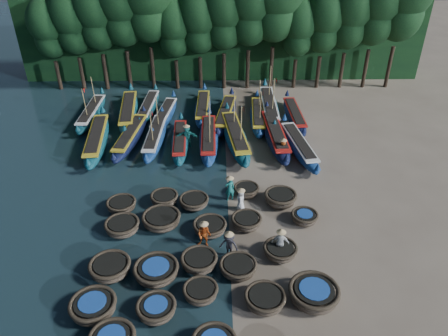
{
  "coord_description": "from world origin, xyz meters",
  "views": [
    {
      "loc": [
        -0.63,
        -20.81,
        16.61
      ],
      "look_at": [
        -0.2,
        3.14,
        1.3
      ],
      "focal_mm": 35.0,
      "sensor_mm": 36.0,
      "label": 1
    }
  ],
  "objects_px": {
    "coracle_7": "(201,292)",
    "long_boat_16": "(269,107)",
    "coracle_5": "(93,306)",
    "coracle_15": "(122,226)",
    "coracle_24": "(280,198)",
    "coracle_22": "(194,201)",
    "long_boat_11": "(148,107)",
    "long_boat_9": "(92,113)",
    "fisherman_3": "(229,244)",
    "fisherman_2": "(204,234)",
    "fisherman_6": "(283,148)",
    "long_boat_14": "(225,114)",
    "coracle_20": "(121,205)",
    "coracle_14": "(280,250)",
    "long_boat_13": "(203,108)",
    "long_boat_5": "(209,138)",
    "long_boat_4": "(180,141)",
    "long_boat_15": "(258,116)",
    "long_boat_8": "(299,146)",
    "fisherman_5": "(187,135)",
    "coracle_6": "(156,309)",
    "coracle_23": "(246,190)",
    "fisherman_1": "(230,187)",
    "coracle_17": "(210,227)",
    "coracle_18": "(246,221)",
    "long_boat_6": "(235,136)",
    "coracle_13": "(238,267)",
    "fisherman_4": "(280,242)",
    "coracle_12": "(199,261)",
    "long_boat_1": "(97,139)",
    "coracle_19": "(304,217)",
    "coracle_11": "(156,271)",
    "long_boat_17": "(294,115)",
    "long_boat_12": "(164,116)",
    "long_boat_10": "(128,111)",
    "coracle_21": "(164,198)",
    "coracle_10": "(110,268)",
    "coracle_9": "(314,294)",
    "long_boat_2": "(131,136)",
    "coracle_16": "(161,219)",
    "coracle_8": "(265,299)"
  },
  "relations": [
    {
      "from": "coracle_19",
      "to": "long_boat_16",
      "type": "relative_size",
      "value": 0.2
    },
    {
      "from": "coracle_6",
      "to": "coracle_23",
      "type": "distance_m",
      "value": 10.46
    },
    {
      "from": "coracle_14",
      "to": "coracle_6",
      "type": "bearing_deg",
      "value": -148.48
    },
    {
      "from": "coracle_5",
      "to": "coracle_6",
      "type": "distance_m",
      "value": 2.92
    },
    {
      "from": "long_boat_9",
      "to": "long_boat_13",
      "type": "bearing_deg",
      "value": 7.28
    },
    {
      "from": "long_boat_8",
      "to": "fisherman_5",
      "type": "bearing_deg",
      "value": 163.6
    },
    {
      "from": "long_boat_4",
      "to": "long_boat_5",
      "type": "distance_m",
      "value": 2.2
    },
    {
      "from": "long_boat_1",
      "to": "coracle_22",
      "type": "bearing_deg",
      "value": -50.64
    },
    {
      "from": "long_boat_1",
      "to": "fisherman_6",
      "type": "height_order",
      "value": "fisherman_6"
    },
    {
      "from": "long_boat_9",
      "to": "fisherman_3",
      "type": "bearing_deg",
      "value": -54.32
    },
    {
      "from": "coracle_6",
      "to": "coracle_12",
      "type": "xyz_separation_m",
      "value": [
        1.87,
        3.0,
        -0.0
      ]
    },
    {
      "from": "coracle_11",
      "to": "coracle_15",
      "type": "relative_size",
      "value": 1.03
    },
    {
      "from": "long_boat_6",
      "to": "long_boat_10",
      "type": "xyz_separation_m",
      "value": [
        -8.98,
        4.67,
        -0.02
      ]
    },
    {
      "from": "long_boat_15",
      "to": "coracle_19",
      "type": "bearing_deg",
      "value": -79.82
    },
    {
      "from": "long_boat_15",
      "to": "coracle_8",
      "type": "bearing_deg",
      "value": -90.62
    },
    {
      "from": "long_boat_14",
      "to": "coracle_20",
      "type": "bearing_deg",
      "value": -108.67
    },
    {
      "from": "long_boat_4",
      "to": "long_boat_15",
      "type": "distance_m",
      "value": 7.53
    },
    {
      "from": "coracle_21",
      "to": "coracle_24",
      "type": "distance_m",
      "value": 7.23
    },
    {
      "from": "coracle_22",
      "to": "long_boat_11",
      "type": "relative_size",
      "value": 0.25
    },
    {
      "from": "coracle_5",
      "to": "coracle_15",
      "type": "bearing_deg",
      "value": 86.86
    },
    {
      "from": "coracle_23",
      "to": "fisherman_2",
      "type": "bearing_deg",
      "value": -118.85
    },
    {
      "from": "coracle_10",
      "to": "coracle_13",
      "type": "xyz_separation_m",
      "value": [
        6.5,
        0.01,
        -0.09
      ]
    },
    {
      "from": "coracle_23",
      "to": "long_boat_6",
      "type": "xyz_separation_m",
      "value": [
        -0.44,
        6.79,
        0.24
      ]
    },
    {
      "from": "fisherman_2",
      "to": "fisherman_6",
      "type": "distance_m",
      "value": 10.73
    },
    {
      "from": "coracle_14",
      "to": "long_boat_13",
      "type": "bearing_deg",
      "value": 104.34
    },
    {
      "from": "long_boat_5",
      "to": "long_boat_16",
      "type": "relative_size",
      "value": 0.91
    },
    {
      "from": "coracle_11",
      "to": "long_boat_4",
      "type": "relative_size",
      "value": 0.33
    },
    {
      "from": "coracle_6",
      "to": "long_boat_6",
      "type": "distance_m",
      "value": 16.69
    },
    {
      "from": "long_boat_8",
      "to": "fisherman_6",
      "type": "relative_size",
      "value": 4.51
    },
    {
      "from": "coracle_17",
      "to": "coracle_18",
      "type": "distance_m",
      "value": 2.18
    },
    {
      "from": "long_boat_13",
      "to": "fisherman_3",
      "type": "distance_m",
      "value": 17.89
    },
    {
      "from": "coracle_7",
      "to": "long_boat_16",
      "type": "relative_size",
      "value": 0.23
    },
    {
      "from": "coracle_22",
      "to": "coracle_15",
      "type": "bearing_deg",
      "value": -149.49
    },
    {
      "from": "long_boat_9",
      "to": "fisherman_1",
      "type": "bearing_deg",
      "value": -43.91
    },
    {
      "from": "long_boat_13",
      "to": "long_boat_9",
      "type": "bearing_deg",
      "value": -173.41
    },
    {
      "from": "long_boat_2",
      "to": "long_boat_6",
      "type": "bearing_deg",
      "value": 5.89
    },
    {
      "from": "coracle_5",
      "to": "long_boat_13",
      "type": "height_order",
      "value": "long_boat_13"
    },
    {
      "from": "long_boat_16",
      "to": "fisherman_2",
      "type": "relative_size",
      "value": 5.03
    },
    {
      "from": "coracle_9",
      "to": "long_boat_11",
      "type": "relative_size",
      "value": 0.41
    },
    {
      "from": "coracle_13",
      "to": "long_boat_15",
      "type": "height_order",
      "value": "long_boat_15"
    },
    {
      "from": "long_boat_17",
      "to": "long_boat_12",
      "type": "bearing_deg",
      "value": 177.1
    },
    {
      "from": "long_boat_13",
      "to": "fisherman_4",
      "type": "relative_size",
      "value": 4.36
    },
    {
      "from": "coracle_6",
      "to": "coracle_16",
      "type": "height_order",
      "value": "coracle_16"
    },
    {
      "from": "coracle_6",
      "to": "coracle_12",
      "type": "height_order",
      "value": "coracle_12"
    },
    {
      "from": "coracle_5",
      "to": "fisherman_3",
      "type": "xyz_separation_m",
      "value": [
        6.35,
        3.61,
        0.4
      ]
    },
    {
      "from": "long_boat_15",
      "to": "fisherman_2",
      "type": "relative_size",
      "value": 4.32
    },
    {
      "from": "long_boat_6",
      "to": "long_boat_15",
      "type": "xyz_separation_m",
      "value": [
        2.06,
        3.72,
        -0.09
      ]
    },
    {
      "from": "coracle_13",
      "to": "coracle_24",
      "type": "distance_m",
      "value": 6.43
    },
    {
      "from": "coracle_14",
      "to": "coracle_22",
      "type": "bearing_deg",
      "value": 137.3
    },
    {
      "from": "coracle_15",
      "to": "coracle_24",
      "type": "xyz_separation_m",
      "value": [
        9.37,
        2.5,
        0.04
      ]
    }
  ]
}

